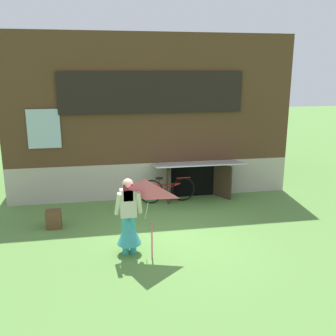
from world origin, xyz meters
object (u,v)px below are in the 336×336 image
Objects in this scene: wooden_crate at (54,219)px; bicycle_red at (167,190)px; kite at (144,200)px; person at (129,223)px.

bicycle_red is at bearing 23.91° from wooden_crate.
wooden_crate is (-2.01, 2.26, -1.15)m from kite.
kite is 1.01× the size of bicycle_red.
bicycle_red is (1.39, 3.10, -0.33)m from person.
wooden_crate is at bearing 131.64° from kite.
person is at bearing 116.36° from kite.
bicycle_red is (1.12, 3.64, -1.00)m from kite.
person is 2.49m from wooden_crate.
person reaches higher than wooden_crate.
wooden_crate is (-1.74, 1.72, -0.48)m from person.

